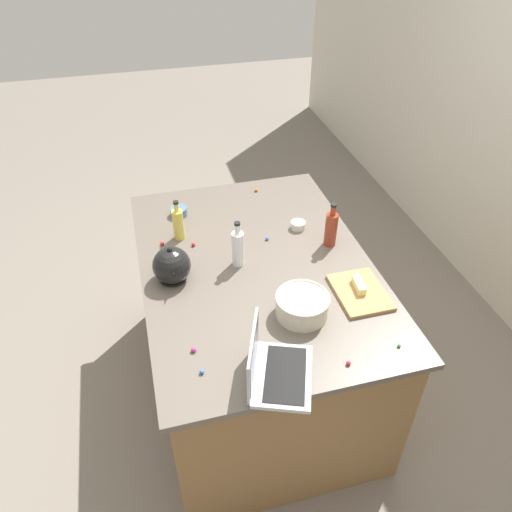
# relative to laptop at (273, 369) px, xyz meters

# --- Properties ---
(ground_plane) EXTENTS (12.00, 12.00, 0.00)m
(ground_plane) POSITION_rel_laptop_xyz_m (-0.68, 0.11, -0.95)
(ground_plane) COLOR slate
(island_counter) EXTENTS (1.60, 1.12, 0.90)m
(island_counter) POSITION_rel_laptop_xyz_m (-0.68, 0.11, -0.50)
(island_counter) COLOR olive
(island_counter) RESTS_ON ground
(laptop) EXTENTS (0.37, 0.32, 0.22)m
(laptop) POSITION_rel_laptop_xyz_m (0.00, 0.00, 0.00)
(laptop) COLOR #B7B7BC
(laptop) RESTS_ON island_counter
(mixing_bowl_large) EXTENTS (0.24, 0.24, 0.10)m
(mixing_bowl_large) POSITION_rel_laptop_xyz_m (-0.29, 0.22, 0.01)
(mixing_bowl_large) COLOR beige
(mixing_bowl_large) RESTS_ON island_counter
(bottle_oil) EXTENTS (0.06, 0.06, 0.22)m
(bottle_oil) POSITION_rel_laptop_xyz_m (-1.00, -0.22, 0.04)
(bottle_oil) COLOR #DBC64C
(bottle_oil) RESTS_ON island_counter
(bottle_soy) EXTENTS (0.06, 0.06, 0.24)m
(bottle_soy) POSITION_rel_laptop_xyz_m (-0.74, 0.52, 0.05)
(bottle_soy) COLOR maroon
(bottle_soy) RESTS_ON island_counter
(bottle_vinegar) EXTENTS (0.06, 0.06, 0.25)m
(bottle_vinegar) POSITION_rel_laptop_xyz_m (-0.70, 0.03, 0.05)
(bottle_vinegar) COLOR white
(bottle_vinegar) RESTS_ON island_counter
(kettle) EXTENTS (0.21, 0.18, 0.20)m
(kettle) POSITION_rel_laptop_xyz_m (-0.67, -0.30, 0.03)
(kettle) COLOR black
(kettle) RESTS_ON island_counter
(cutting_board) EXTENTS (0.29, 0.22, 0.02)m
(cutting_board) POSITION_rel_laptop_xyz_m (-0.35, 0.52, -0.04)
(cutting_board) COLOR #AD7F4C
(cutting_board) RESTS_ON island_counter
(butter_stick_left) EXTENTS (0.11, 0.05, 0.04)m
(butter_stick_left) POSITION_rel_laptop_xyz_m (-0.37, 0.52, -0.01)
(butter_stick_left) COLOR #F4E58C
(butter_stick_left) RESTS_ON cutting_board
(ramekin_small) EXTENTS (0.08, 0.08, 0.04)m
(ramekin_small) POSITION_rel_laptop_xyz_m (-0.92, 0.41, -0.03)
(ramekin_small) COLOR beige
(ramekin_small) RESTS_ON island_counter
(ramekin_medium) EXTENTS (0.09, 0.09, 0.05)m
(ramekin_medium) POSITION_rel_laptop_xyz_m (-1.21, -0.20, -0.02)
(ramekin_medium) COLOR slate
(ramekin_medium) RESTS_ON island_counter
(candy_0) EXTENTS (0.02, 0.02, 0.02)m
(candy_0) POSITION_rel_laptop_xyz_m (-1.35, 0.29, -0.04)
(candy_0) COLOR orange
(candy_0) RESTS_ON island_counter
(candy_1) EXTENTS (0.02, 0.02, 0.02)m
(candy_1) POSITION_rel_laptop_xyz_m (-0.90, -0.16, -0.04)
(candy_1) COLOR red
(candy_1) RESTS_ON island_counter
(candy_2) EXTENTS (0.02, 0.02, 0.02)m
(candy_2) POSITION_rel_laptop_xyz_m (-0.95, -0.32, -0.04)
(candy_2) COLOR red
(candy_2) RESTS_ON island_counter
(candy_3) EXTENTS (0.02, 0.02, 0.02)m
(candy_3) POSITION_rel_laptop_xyz_m (0.02, 0.30, -0.04)
(candy_3) COLOR red
(candy_3) RESTS_ON island_counter
(candy_4) EXTENTS (0.02, 0.02, 0.02)m
(candy_4) POSITION_rel_laptop_xyz_m (-0.08, -0.26, -0.04)
(candy_4) COLOR blue
(candy_4) RESTS_ON island_counter
(candy_5) EXTENTS (0.02, 0.02, 0.02)m
(candy_5) POSITION_rel_laptop_xyz_m (-0.86, 0.22, -0.04)
(candy_5) COLOR blue
(candy_5) RESTS_ON island_counter
(candy_6) EXTENTS (0.02, 0.02, 0.02)m
(candy_6) POSITION_rel_laptop_xyz_m (-0.20, -0.28, -0.04)
(candy_6) COLOR #CC3399
(candy_6) RESTS_ON island_counter
(candy_7) EXTENTS (0.01, 0.01, 0.01)m
(candy_7) POSITION_rel_laptop_xyz_m (-0.01, 0.54, -0.04)
(candy_7) COLOR green
(candy_7) RESTS_ON island_counter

